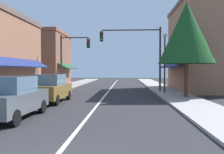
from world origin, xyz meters
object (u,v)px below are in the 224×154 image
Objects in this scene: traffic_signal_mast_arm at (139,47)px; tree_right_near at (186,33)px; parked_car_second_left at (50,88)px; street_lamp_right_mid at (165,54)px; traffic_signal_left_corner at (71,54)px; parked_car_nearest_left at (12,98)px.

tree_right_near reaches higher than traffic_signal_mast_arm.
tree_right_near is (3.03, -4.88, 0.54)m from traffic_signal_mast_arm.
street_lamp_right_mid is (8.01, 5.66, 2.54)m from parked_car_second_left.
parked_car_second_left is 10.07m from tree_right_near.
traffic_signal_left_corner reaches higher than parked_car_second_left.
traffic_signal_left_corner is 11.64m from tree_right_near.
parked_car_nearest_left is at bearing -126.91° from street_lamp_right_mid.
traffic_signal_mast_arm is at bearing 140.23° from street_lamp_right_mid.
traffic_signal_mast_arm reaches higher than parked_car_nearest_left.
parked_car_nearest_left is 0.75× the size of traffic_signal_left_corner.
street_lamp_right_mid reaches higher than parked_car_second_left.
parked_car_second_left is 0.69× the size of traffic_signal_mast_arm.
traffic_signal_left_corner reaches higher than parked_car_nearest_left.
traffic_signal_mast_arm is 2.74m from street_lamp_right_mid.
parked_car_nearest_left is 14.14m from traffic_signal_mast_arm.
traffic_signal_left_corner is (-6.71, 1.40, -0.47)m from traffic_signal_mast_arm.
tree_right_near is at bearing 40.43° from parked_car_nearest_left.
tree_right_near is (9.03, 7.52, 3.76)m from parked_car_nearest_left.
traffic_signal_mast_arm is at bearing 64.85° from parked_car_nearest_left.
tree_right_near is (0.99, -3.18, 1.22)m from street_lamp_right_mid.
street_lamp_right_mid is at bearing 36.04° from parked_car_second_left.
traffic_signal_left_corner is (-0.74, 8.76, 2.75)m from parked_car_second_left.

